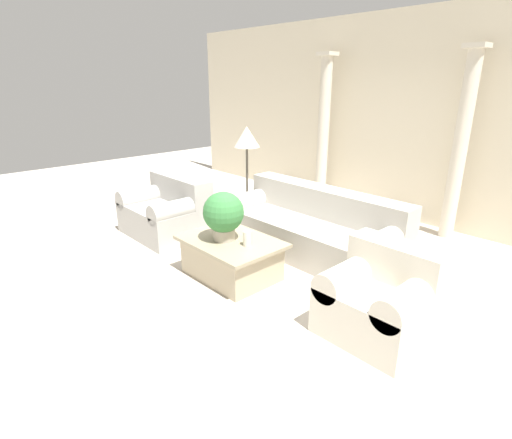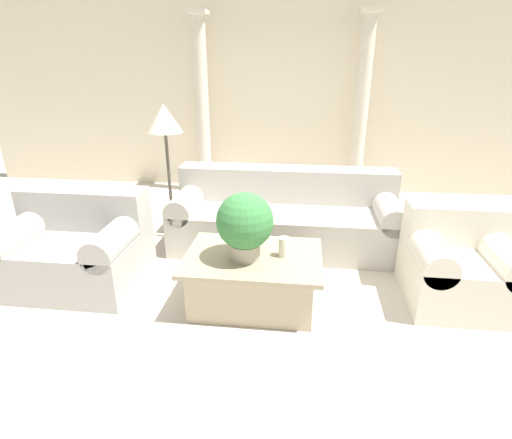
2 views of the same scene
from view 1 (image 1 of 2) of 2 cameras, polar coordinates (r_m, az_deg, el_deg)
The scene contains 11 objects.
ground_plane at distance 5.02m, azimuth 1.60°, elevation -6.49°, with size 16.00×16.00×0.00m, color beige.
wall_back at distance 6.92m, azimuth 19.84°, elevation 13.39°, with size 10.00×0.06×3.20m.
sofa_long at distance 5.30m, azimuth 8.07°, elevation -1.23°, with size 2.46×0.93×0.84m.
loveseat at distance 6.04m, azimuth -12.51°, elevation 1.25°, with size 1.22×0.93×0.84m.
coffee_table at distance 4.67m, azimuth -3.53°, elevation -5.44°, with size 1.14×0.83×0.46m.
potted_plant at distance 4.49m, azimuth -4.66°, elevation 0.80°, with size 0.46×0.46×0.56m.
pillar_candle at distance 4.38m, azimuth -1.28°, elevation -2.74°, with size 0.09×0.09×0.17m.
floor_lamp at distance 5.96m, azimuth -1.32°, elevation 11.08°, with size 0.38×0.38×1.55m.
column_left at distance 7.36m, azimuth 9.60°, elevation 12.50°, with size 0.28×0.28×2.63m.
column_right at distance 6.22m, azimuth 27.15°, elevation 9.45°, with size 0.28×0.28×2.63m.
armchair at distance 3.79m, azimuth 17.36°, elevation -10.55°, with size 0.87×0.83×0.81m.
Camera 1 is at (3.21, -3.18, 2.19)m, focal length 28.00 mm.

